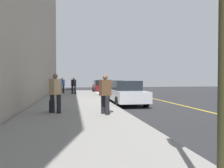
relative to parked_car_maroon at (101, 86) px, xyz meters
name	(u,v)px	position (x,y,z in m)	size (l,w,h in m)	color
ground_plane	(123,103)	(11.44, -0.02, -0.76)	(56.00, 56.00, 0.00)	#28282B
sidewalk	(74,103)	(11.44, -3.32, -0.68)	(28.00, 4.60, 0.15)	gray
lane_stripe_centre	(167,102)	(11.44, 3.18, -0.76)	(28.00, 0.14, 0.01)	gold
snow_bank_curb	(102,95)	(5.75, -0.72, -0.65)	(8.33, 0.56, 0.22)	white
parked_car_maroon	(101,86)	(0.00, 0.00, 0.00)	(4.80, 1.94, 1.51)	black
parked_car_charcoal	(112,89)	(6.57, 0.09, 0.00)	(4.17, 1.91, 1.51)	black
parked_car_silver	(126,92)	(12.19, -0.05, 0.00)	(4.53, 1.96, 1.51)	black
pedestrian_black_coat	(74,85)	(4.21, -3.32, 0.27)	(0.52, 0.51, 1.65)	black
pedestrian_blue_coat	(62,85)	(2.60, -4.51, 0.27)	(0.51, 0.51, 1.64)	black
pedestrian_brown_coat	(105,93)	(16.52, -2.07, 0.27)	(0.53, 0.51, 1.65)	black
pedestrian_tan_coat	(55,92)	(15.81, -4.13, 0.29)	(0.54, 0.50, 1.69)	black
rolling_suitcase	(52,106)	(15.44, -4.31, -0.35)	(0.34, 0.22, 0.88)	#191E38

